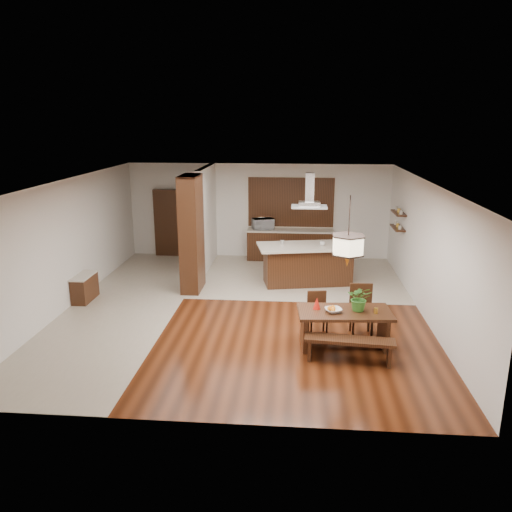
# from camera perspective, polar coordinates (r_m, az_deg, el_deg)

# --- Properties ---
(room_shell) EXTENTS (9.00, 9.04, 2.92)m
(room_shell) POSITION_cam_1_polar(r_m,az_deg,el_deg) (10.93, -1.57, 4.14)
(room_shell) COLOR #361709
(room_shell) RESTS_ON ground
(tile_hallway) EXTENTS (2.50, 9.00, 0.01)m
(tile_hallway) POSITION_cam_1_polar(r_m,az_deg,el_deg) (12.11, -14.61, -5.37)
(tile_hallway) COLOR #B6AB98
(tile_hallway) RESTS_ON ground
(tile_kitchen) EXTENTS (5.50, 4.00, 0.01)m
(tile_kitchen) POSITION_cam_1_polar(r_m,az_deg,el_deg) (13.81, 4.79, -2.33)
(tile_kitchen) COLOR #B6AB98
(tile_kitchen) RESTS_ON ground
(soffit_band) EXTENTS (8.00, 9.00, 0.02)m
(soffit_band) POSITION_cam_1_polar(r_m,az_deg,el_deg) (10.80, -1.60, 8.43)
(soffit_band) COLOR #422310
(soffit_band) RESTS_ON room_shell
(partition_pier) EXTENTS (0.45, 1.00, 2.90)m
(partition_pier) POSITION_cam_1_polar(r_m,az_deg,el_deg) (12.44, -7.37, 2.52)
(partition_pier) COLOR black
(partition_pier) RESTS_ON ground
(partition_stub) EXTENTS (0.18, 2.40, 2.90)m
(partition_stub) POSITION_cam_1_polar(r_m,az_deg,el_deg) (14.46, -5.66, 4.37)
(partition_stub) COLOR silver
(partition_stub) RESTS_ON ground
(hallway_console) EXTENTS (0.37, 0.88, 0.63)m
(hallway_console) POSITION_cam_1_polar(r_m,az_deg,el_deg) (12.56, -18.98, -3.46)
(hallway_console) COLOR black
(hallway_console) RESTS_ON ground
(hallway_doorway) EXTENTS (1.10, 0.20, 2.10)m
(hallway_doorway) POSITION_cam_1_polar(r_m,az_deg,el_deg) (15.87, -9.55, 3.74)
(hallway_doorway) COLOR black
(hallway_doorway) RESTS_ON ground
(rear_counter) EXTENTS (2.60, 0.62, 0.95)m
(rear_counter) POSITION_cam_1_polar(r_m,az_deg,el_deg) (15.32, 3.91, 1.30)
(rear_counter) COLOR black
(rear_counter) RESTS_ON ground
(kitchen_window) EXTENTS (2.60, 0.08, 1.50)m
(kitchen_window) POSITION_cam_1_polar(r_m,az_deg,el_deg) (15.32, 4.01, 6.16)
(kitchen_window) COLOR olive
(kitchen_window) RESTS_ON room_shell
(shelf_lower) EXTENTS (0.26, 0.90, 0.04)m
(shelf_lower) POSITION_cam_1_polar(r_m,az_deg,el_deg) (13.81, 15.87, 3.13)
(shelf_lower) COLOR black
(shelf_lower) RESTS_ON room_shell
(shelf_upper) EXTENTS (0.26, 0.90, 0.04)m
(shelf_upper) POSITION_cam_1_polar(r_m,az_deg,el_deg) (13.74, 15.99, 4.75)
(shelf_upper) COLOR black
(shelf_upper) RESTS_ON room_shell
(dining_table) EXTENTS (1.80, 0.99, 0.72)m
(dining_table) POSITION_cam_1_polar(r_m,az_deg,el_deg) (9.61, 10.05, -7.25)
(dining_table) COLOR black
(dining_table) RESTS_ON ground
(dining_bench) EXTENTS (1.61, 0.50, 0.45)m
(dining_bench) POSITION_cam_1_polar(r_m,az_deg,el_deg) (9.17, 10.58, -10.53)
(dining_bench) COLOR black
(dining_bench) RESTS_ON ground
(dining_chair_left) EXTENTS (0.44, 0.44, 0.87)m
(dining_chair_left) POSITION_cam_1_polar(r_m,az_deg,el_deg) (10.07, 7.09, -6.63)
(dining_chair_left) COLOR black
(dining_chair_left) RESTS_ON ground
(dining_chair_right) EXTENTS (0.47, 0.47, 1.02)m
(dining_chair_right) POSITION_cam_1_polar(r_m,az_deg,el_deg) (10.18, 11.99, -6.17)
(dining_chair_right) COLOR black
(dining_chair_right) RESTS_ON ground
(pendant_lantern) EXTENTS (0.64, 0.64, 1.31)m
(pendant_lantern) POSITION_cam_1_polar(r_m,az_deg,el_deg) (9.10, 10.55, 2.77)
(pendant_lantern) COLOR #FAEBBF
(pendant_lantern) RESTS_ON room_shell
(foliage_plant) EXTENTS (0.51, 0.46, 0.50)m
(foliage_plant) POSITION_cam_1_polar(r_m,az_deg,el_deg) (9.52, 11.78, -4.73)
(foliage_plant) COLOR #337226
(foliage_plant) RESTS_ON dining_table
(fruit_bowl) EXTENTS (0.38, 0.38, 0.07)m
(fruit_bowl) POSITION_cam_1_polar(r_m,az_deg,el_deg) (9.43, 8.83, -6.14)
(fruit_bowl) COLOR #BAB3A3
(fruit_bowl) RESTS_ON dining_table
(napkin_cone) EXTENTS (0.16, 0.16, 0.22)m
(napkin_cone) POSITION_cam_1_polar(r_m,az_deg,el_deg) (9.52, 6.96, -5.38)
(napkin_cone) COLOR red
(napkin_cone) RESTS_ON dining_table
(gold_ornament) EXTENTS (0.08, 0.08, 0.11)m
(gold_ornament) POSITION_cam_1_polar(r_m,az_deg,el_deg) (9.52, 13.54, -6.08)
(gold_ornament) COLOR gold
(gold_ornament) RESTS_ON dining_table
(kitchen_island) EXTENTS (2.73, 1.60, 1.06)m
(kitchen_island) POSITION_cam_1_polar(r_m,az_deg,el_deg) (13.09, 5.91, -0.90)
(kitchen_island) COLOR black
(kitchen_island) RESTS_ON ground
(range_hood) EXTENTS (0.90, 0.55, 0.87)m
(range_hood) POSITION_cam_1_polar(r_m,az_deg,el_deg) (12.69, 6.15, 7.47)
(range_hood) COLOR silver
(range_hood) RESTS_ON room_shell
(island_cup) EXTENTS (0.15, 0.15, 0.10)m
(island_cup) POSITION_cam_1_polar(r_m,az_deg,el_deg) (12.89, 7.59, 1.40)
(island_cup) COLOR silver
(island_cup) RESTS_ON kitchen_island
(microwave) EXTENTS (0.72, 0.62, 0.33)m
(microwave) POSITION_cam_1_polar(r_m,az_deg,el_deg) (15.19, 0.78, 3.69)
(microwave) COLOR silver
(microwave) RESTS_ON rear_counter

